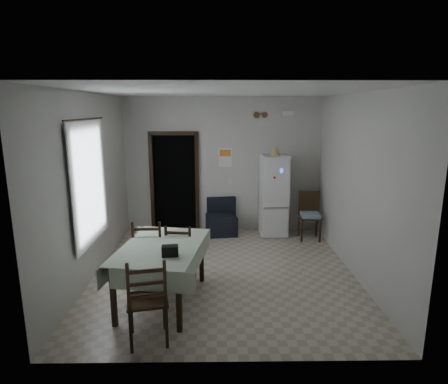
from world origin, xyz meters
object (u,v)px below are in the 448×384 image
dining_table (163,274)px  dining_chair_near_head (147,299)px  fridge (274,195)px  corner_chair (310,216)px  dining_chair_far_right (181,253)px  navy_seat (221,217)px  dining_chair_far_left (149,252)px

dining_table → dining_chair_near_head: dining_chair_near_head is taller
fridge → dining_chair_near_head: 4.28m
corner_chair → dining_chair_near_head: dining_chair_near_head is taller
corner_chair → dining_chair_far_right: bearing=-138.5°
corner_chair → dining_chair_near_head: bearing=-125.1°
navy_seat → corner_chair: 1.85m
dining_table → fridge: bearing=64.6°
dining_chair_far_left → dining_chair_far_right: dining_chair_far_left is taller
navy_seat → dining_chair_far_left: size_ratio=0.72×
corner_chair → dining_table: 3.67m
dining_chair_far_left → dining_chair_far_right: size_ratio=1.09×
dining_chair_far_left → dining_chair_far_right: (0.48, 0.03, -0.04)m
dining_chair_far_right → dining_chair_near_head: bearing=87.4°
navy_seat → dining_chair_far_left: 2.58m
navy_seat → dining_table: 2.99m
navy_seat → dining_chair_far_right: bearing=-112.9°
dining_chair_far_left → corner_chair: bearing=-148.0°
fridge → corner_chair: fridge is taller
fridge → dining_chair_far_left: fridge is taller
corner_chair → dining_chair_far_left: bearing=-142.9°
fridge → corner_chair: bearing=-29.1°
navy_seat → dining_table: dining_table is taller
dining_table → dining_chair_far_left: dining_chair_far_left is taller
fridge → dining_chair_far_left: size_ratio=1.62×
fridge → navy_seat: fridge is taller
navy_seat → dining_table: (-0.84, -2.87, 0.03)m
dining_chair_far_left → dining_chair_near_head: 1.47m
corner_chair → dining_table: size_ratio=0.62×
fridge → dining_chair_near_head: size_ratio=1.61×
fridge → dining_chair_far_right: fridge is taller
dining_chair_near_head → dining_table: bearing=-104.3°
dining_chair_far_left → navy_seat: bearing=-117.7°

